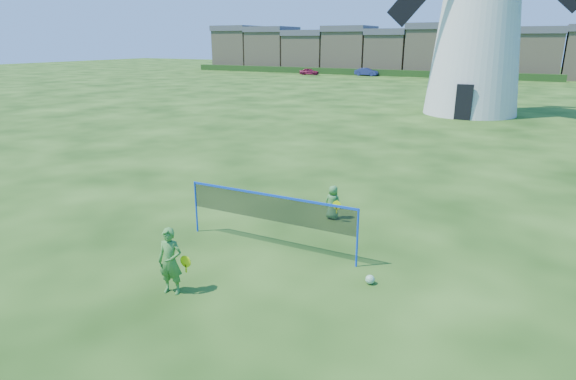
% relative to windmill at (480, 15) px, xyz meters
% --- Properties ---
extents(ground, '(220.00, 220.00, 0.00)m').
position_rel_windmill_xyz_m(ground, '(-1.30, -28.71, -7.23)').
color(ground, black).
rests_on(ground, ground).
extents(windmill, '(13.75, 6.87, 20.13)m').
position_rel_windmill_xyz_m(windmill, '(0.00, 0.00, 0.00)').
color(windmill, silver).
rests_on(windmill, ground).
extents(badminton_net, '(5.05, 0.05, 1.55)m').
position_rel_windmill_xyz_m(badminton_net, '(-1.30, -28.88, -6.09)').
color(badminton_net, blue).
rests_on(badminton_net, ground).
extents(player_girl, '(0.74, 0.49, 1.55)m').
position_rel_windmill_xyz_m(player_girl, '(-2.04, -32.04, -6.45)').
color(player_girl, '#408334').
rests_on(player_girl, ground).
extents(player_boy, '(0.64, 0.42, 1.10)m').
position_rel_windmill_xyz_m(player_boy, '(-0.63, -26.03, -6.68)').
color(player_boy, '#438440').
rests_on(player_boy, ground).
extents(play_ball, '(0.22, 0.22, 0.22)m').
position_rel_windmill_xyz_m(play_ball, '(1.80, -29.59, -7.12)').
color(play_ball, green).
rests_on(play_ball, ground).
extents(terraced_houses, '(68.22, 8.40, 8.37)m').
position_rel_windmill_xyz_m(terraced_houses, '(-19.48, 43.29, -3.28)').
color(terraced_houses, tan).
rests_on(terraced_houses, ground).
extents(hedge, '(62.00, 0.80, 1.00)m').
position_rel_windmill_xyz_m(hedge, '(-23.30, 37.29, -6.73)').
color(hedge, '#193814').
rests_on(hedge, ground).
extents(car_left, '(3.43, 1.96, 1.10)m').
position_rel_windmill_xyz_m(car_left, '(-29.56, 33.72, -6.68)').
color(car_left, maroon).
rests_on(car_left, ground).
extents(car_right, '(3.73, 1.34, 1.22)m').
position_rel_windmill_xyz_m(car_right, '(-20.59, 36.32, -6.61)').
color(car_right, navy).
rests_on(car_right, ground).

